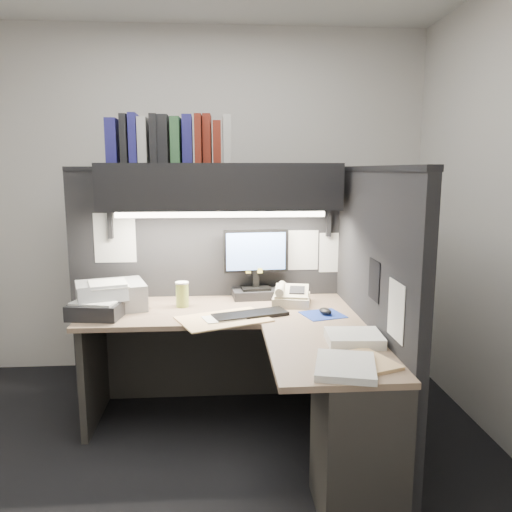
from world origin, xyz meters
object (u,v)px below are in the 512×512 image
Objects in this scene: desk at (279,387)px; keyboard at (250,315)px; overhead_shelf at (221,187)px; printer at (111,296)px; notebook_stack at (97,310)px; monitor at (256,271)px; telephone at (291,297)px; coffee_cup at (182,295)px.

keyboard is at bearing 108.96° from desk.
overhead_shelf reaches higher than printer.
notebook_stack is (-0.75, -0.31, -0.72)m from overhead_shelf.
monitor reaches higher than keyboard.
monitor is at bearing 62.88° from keyboard.
printer reaches higher than desk.
overhead_shelf is 0.86m from telephone.
monitor is (0.23, 0.07, -0.58)m from overhead_shelf.
desk is 0.92m from coffee_cup.
printer is at bearing -169.83° from overhead_shelf.
desk is 4.10× the size of printer.
keyboard is at bearing -65.43° from overhead_shelf.
telephone is (0.46, -0.11, -0.72)m from overhead_shelf.
printer is at bearing 148.28° from desk.
overhead_shelf is 3.40× the size of keyboard.
monitor is 1.07m from notebook_stack.
keyboard reaches higher than desk.
notebook_stack is (-0.92, 0.06, 0.03)m from keyboard.
monitor is 0.54m from coffee_cup.
telephone is at bearing 9.54° from notebook_stack.
telephone is at bearing -17.03° from printer.
coffee_cup reaches higher than notebook_stack.
coffee_cup reaches higher than telephone.
desk is 0.74m from telephone.
desk is 1.33m from overhead_shelf.
overhead_shelf is 1.09m from notebook_stack.
coffee_cup reaches higher than keyboard.
printer is (-0.71, -0.13, -0.69)m from overhead_shelf.
overhead_shelf reaches higher than keyboard.
coffee_cup is 0.50× the size of notebook_stack.
keyboard is at bearing -3.58° from notebook_stack.
keyboard is at bearing -103.31° from monitor.
desk is 0.50m from keyboard.
desk is 3.57× the size of monitor.
printer is at bearing -179.13° from coffee_cup.
overhead_shelf is at bearing 178.27° from telephone.
notebook_stack is (-0.99, -0.38, -0.14)m from monitor.
overhead_shelf reaches higher than coffee_cup.
coffee_cup is at bearing 131.46° from desk.
coffee_cup is 0.45m from printer.
printer is (-0.94, -0.19, -0.11)m from monitor.
printer is (-1.17, -0.02, 0.03)m from telephone.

